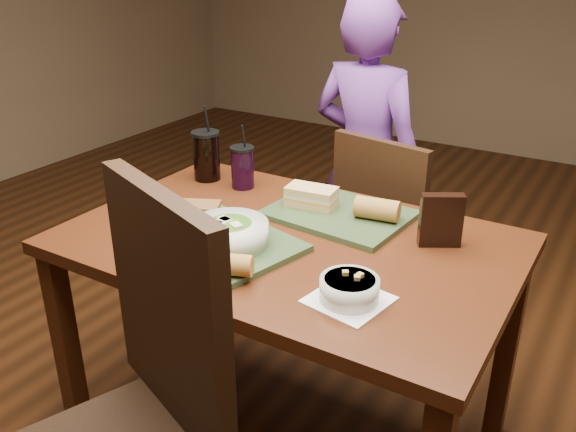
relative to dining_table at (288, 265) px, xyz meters
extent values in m
plane|color=#381C0B|center=(0.00, 0.00, -0.66)|extent=(6.00, 6.00, 0.00)
cube|color=#441F0D|center=(-0.60, -0.38, -0.30)|extent=(0.06, 0.06, 0.71)
cube|color=#441F0D|center=(-0.60, 0.38, -0.30)|extent=(0.06, 0.06, 0.71)
cube|color=#441F0D|center=(0.60, 0.38, -0.30)|extent=(0.06, 0.06, 0.71)
cube|color=#441F0D|center=(0.00, 0.00, 0.07)|extent=(1.30, 0.85, 0.04)
cube|color=black|center=(0.02, -0.54, 0.15)|extent=(0.46, 0.21, 0.56)
cube|color=black|center=(0.05, 0.74, -0.24)|extent=(0.46, 0.46, 0.04)
cube|color=black|center=(0.05, 0.56, 0.01)|extent=(0.39, 0.11, 0.47)
cube|color=black|center=(-0.12, 0.57, -0.46)|extent=(0.04, 0.04, 0.40)
cube|color=black|center=(0.22, 0.57, -0.46)|extent=(0.04, 0.04, 0.40)
cube|color=black|center=(-0.12, 0.91, -0.46)|extent=(0.04, 0.04, 0.40)
cube|color=black|center=(0.22, 0.91, -0.46)|extent=(0.04, 0.04, 0.40)
imported|color=#642F82|center=(-0.15, 0.88, 0.03)|extent=(0.54, 0.39, 1.39)
cube|color=#2E4123|center=(-0.14, -0.14, 0.10)|extent=(0.48, 0.41, 0.02)
cube|color=#2E4123|center=(0.06, 0.21, 0.10)|extent=(0.45, 0.36, 0.02)
cylinder|color=silver|center=(-0.10, -0.15, 0.14)|extent=(0.22, 0.22, 0.06)
ellipsoid|color=#427219|center=(-0.10, -0.15, 0.15)|extent=(0.18, 0.18, 0.06)
cube|color=beige|center=(-0.12, -0.14, 0.18)|extent=(0.04, 0.03, 0.01)
cube|color=beige|center=(-0.13, -0.18, 0.18)|extent=(0.03, 0.04, 0.01)
cube|color=beige|center=(-0.07, -0.16, 0.18)|extent=(0.04, 0.04, 0.01)
cube|color=beige|center=(-0.12, -0.17, 0.18)|extent=(0.04, 0.04, 0.01)
cube|color=beige|center=(-0.13, -0.18, 0.18)|extent=(0.04, 0.03, 0.01)
cube|color=beige|center=(-0.11, -0.15, 0.18)|extent=(0.04, 0.03, 0.01)
cube|color=white|center=(0.31, -0.22, 0.09)|extent=(0.20, 0.20, 0.00)
cylinder|color=silver|center=(0.31, -0.22, 0.12)|extent=(0.14, 0.14, 0.06)
cylinder|color=black|center=(0.31, -0.22, 0.15)|extent=(0.12, 0.12, 0.01)
cube|color=#B28947|center=(0.29, -0.21, 0.16)|extent=(0.02, 0.02, 0.01)
cube|color=#B28947|center=(0.32, -0.21, 0.16)|extent=(0.02, 0.02, 0.01)
cube|color=#B28947|center=(0.32, -0.20, 0.16)|extent=(0.02, 0.02, 0.01)
cube|color=#593819|center=(-0.27, -0.07, 0.12)|extent=(0.14, 0.12, 0.02)
cube|color=#3F721E|center=(-0.27, -0.07, 0.13)|extent=(0.14, 0.12, 0.01)
cube|color=beige|center=(-0.27, -0.07, 0.14)|extent=(0.14, 0.12, 0.01)
cube|color=#593819|center=(-0.27, -0.07, 0.16)|extent=(0.14, 0.12, 0.02)
cube|color=tan|center=(-0.04, 0.21, 0.12)|extent=(0.17, 0.10, 0.02)
cube|color=orange|center=(-0.04, 0.21, 0.13)|extent=(0.17, 0.10, 0.01)
cube|color=beige|center=(-0.04, 0.21, 0.14)|extent=(0.17, 0.10, 0.01)
cube|color=tan|center=(-0.04, 0.21, 0.16)|extent=(0.17, 0.10, 0.02)
cylinder|color=#AD7533|center=(0.00, -0.29, 0.14)|extent=(0.13, 0.09, 0.06)
cylinder|color=#AD7533|center=(0.18, 0.22, 0.14)|extent=(0.14, 0.09, 0.07)
cylinder|color=black|center=(-0.51, 0.27, 0.17)|extent=(0.10, 0.10, 0.17)
cylinder|color=black|center=(-0.51, 0.27, 0.26)|extent=(0.10, 0.10, 0.01)
cylinder|color=black|center=(-0.50, 0.27, 0.31)|extent=(0.01, 0.03, 0.11)
cylinder|color=black|center=(-0.35, 0.26, 0.16)|extent=(0.08, 0.08, 0.14)
cylinder|color=black|center=(-0.35, 0.26, 0.23)|extent=(0.08, 0.08, 0.01)
cylinder|color=black|center=(-0.34, 0.26, 0.28)|extent=(0.01, 0.02, 0.09)
cube|color=black|center=(0.39, 0.18, 0.17)|extent=(0.12, 0.09, 0.16)
camera|label=1|loc=(0.84, -1.38, 0.88)|focal=38.00mm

